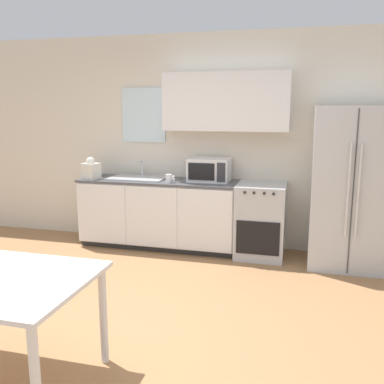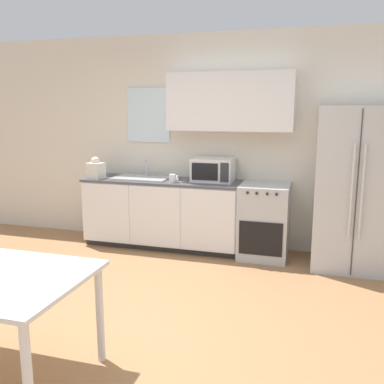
{
  "view_description": "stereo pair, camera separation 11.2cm",
  "coord_description": "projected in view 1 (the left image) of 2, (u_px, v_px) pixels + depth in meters",
  "views": [
    {
      "loc": [
        1.26,
        -3.02,
        1.79
      ],
      "look_at": [
        0.32,
        0.59,
        1.05
      ],
      "focal_mm": 40.0,
      "sensor_mm": 36.0,
      "label": 1
    },
    {
      "loc": [
        1.37,
        -2.99,
        1.79
      ],
      "look_at": [
        0.32,
        0.59,
        1.05
      ],
      "focal_mm": 40.0,
      "sensor_mm": 36.0,
      "label": 2
    }
  ],
  "objects": [
    {
      "name": "kitchen_sink",
      "position": [
        138.0,
        178.0,
        5.51
      ],
      "size": [
        0.72,
        0.43,
        0.22
      ],
      "color": "#B7BABC",
      "rests_on": "kitchen_counter"
    },
    {
      "name": "oven_range",
      "position": [
        261.0,
        220.0,
        5.18
      ],
      "size": [
        0.58,
        0.64,
        0.89
      ],
      "color": "#B7BABC",
      "rests_on": "ground_plane"
    },
    {
      "name": "refrigerator",
      "position": [
        349.0,
        188.0,
        4.8
      ],
      "size": [
        0.83,
        0.77,
        1.81
      ],
      "color": "silver",
      "rests_on": "ground_plane"
    },
    {
      "name": "kitchen_counter",
      "position": [
        159.0,
        213.0,
        5.52
      ],
      "size": [
        2.04,
        0.61,
        0.88
      ],
      "color": "#333333",
      "rests_on": "ground_plane"
    },
    {
      "name": "coffee_mug",
      "position": [
        169.0,
        178.0,
        5.22
      ],
      "size": [
        0.11,
        0.08,
        0.1
      ],
      "color": "white",
      "rests_on": "kitchen_counter"
    },
    {
      "name": "microwave",
      "position": [
        210.0,
        170.0,
        5.32
      ],
      "size": [
        0.51,
        0.38,
        0.29
      ],
      "color": "silver",
      "rests_on": "kitchen_counter"
    },
    {
      "name": "grocery_bag_0",
      "position": [
        91.0,
        169.0,
        5.49
      ],
      "size": [
        0.24,
        0.21,
        0.28
      ],
      "rotation": [
        0.0,
        0.0,
        -0.26
      ],
      "color": "silver",
      "rests_on": "kitchen_counter"
    },
    {
      "name": "wall_back",
      "position": [
        206.0,
        136.0,
        5.47
      ],
      "size": [
        12.0,
        0.38,
        2.7
      ],
      "color": "beige",
      "rests_on": "ground_plane"
    },
    {
      "name": "ground_plane",
      "position": [
        137.0,
        328.0,
        3.53
      ],
      "size": [
        12.0,
        12.0,
        0.0
      ],
      "primitive_type": "plane",
      "color": "#9E7047"
    }
  ]
}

